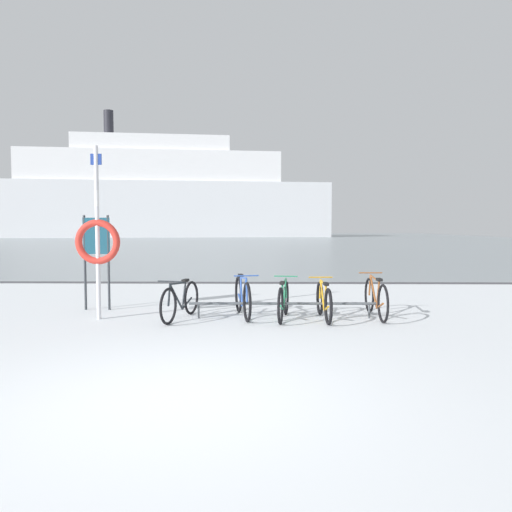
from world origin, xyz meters
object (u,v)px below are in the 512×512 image
Objects in this scene: bicycle_3 at (324,301)px; ferry_ship at (159,196)px; bicycle_0 at (180,301)px; info_sign at (96,246)px; rescue_post at (98,239)px; bicycle_4 at (376,298)px; bicycle_2 at (283,301)px; bicycle_1 at (243,297)px.

bicycle_3 is 0.03× the size of ferry_ship.
info_sign is (-1.91, 1.00, 0.98)m from bicycle_0.
bicycle_0 is 1.92m from rescue_post.
bicycle_4 is at bearing -7.59° from info_sign.
info_sign is (-3.83, 0.96, 0.98)m from bicycle_2.
bicycle_0 is 1.92m from bicycle_2.
rescue_post is at bearing -179.50° from bicycle_0.
bicycle_0 is 1.18m from bicycle_1.
bicycle_1 is at bearing 170.52° from bicycle_3.
info_sign is 70.63m from ferry_ship.
bicycle_0 reaches higher than bicycle_3.
bicycle_3 is at bearing 0.40° from rescue_post.
rescue_post is (-1.53, -0.01, 1.16)m from bicycle_0.
ferry_ship reaches higher than bicycle_0.
ferry_ship is (-19.41, 69.80, 6.38)m from bicycle_4.
bicycle_3 is 0.51× the size of rescue_post.
ferry_ship reaches higher than bicycle_4.
ferry_ship is (-15.72, 70.05, 6.40)m from bicycle_0.
bicycle_1 is at bearing -13.49° from info_sign.
bicycle_0 is at bearing -27.74° from info_sign.
bicycle_1 is 1.54m from bicycle_3.
bicycle_3 is at bearing -75.29° from ferry_ship.
rescue_post is 0.06× the size of ferry_ship.
bicycle_4 is at bearing -0.27° from bicycle_1.
rescue_post is at bearing -179.14° from bicycle_2.
rescue_post reaches higher than bicycle_4.
ferry_ship is (-17.64, 70.02, 6.40)m from bicycle_2.
bicycle_2 is at bearing -75.86° from ferry_ship.
bicycle_2 is 4.07m from info_sign.
info_sign is 0.61× the size of rescue_post.
ferry_ship reaches higher than info_sign.
bicycle_1 is 0.55× the size of rescue_post.
bicycle_3 is at bearing -1.75° from bicycle_2.
rescue_post is (0.38, -1.02, 0.18)m from info_sign.
rescue_post reaches higher than bicycle_1.
ferry_ship is (-18.39, 70.04, 6.40)m from bicycle_3.
bicycle_2 is 0.92× the size of bicycle_4.
bicycle_1 is (1.15, 0.27, 0.03)m from bicycle_0.
bicycle_4 is 0.90× the size of info_sign.
rescue_post is at bearing -78.55° from ferry_ship.
ferry_ship is at bearing 104.14° from bicycle_2.
info_sign is at bearing 110.52° from rescue_post.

